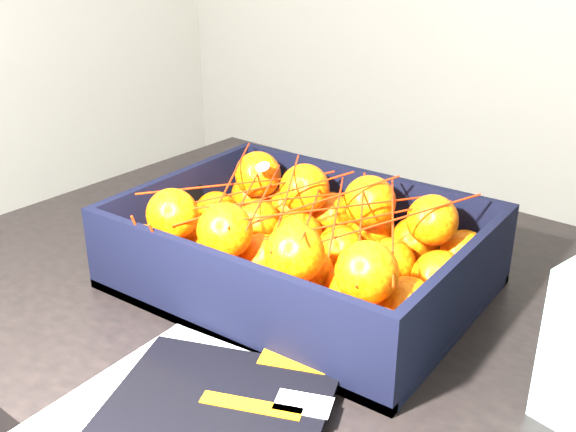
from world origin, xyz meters
The scene contains 5 objects.
table centered at (0.14, -0.03, 0.65)m, with size 1.25×0.88×0.75m.
magazine_stack centered at (0.13, -0.35, 0.76)m, with size 0.31×0.36×0.02m.
produce_crate centered at (0.06, -0.04, 0.78)m, with size 0.44×0.33×0.11m.
clementine_heap centered at (0.06, -0.04, 0.81)m, with size 0.42×0.31×0.12m.
mesh_net centered at (0.06, -0.05, 0.87)m, with size 0.37×0.29×0.10m.
Camera 1 is at (0.51, -0.69, 1.20)m, focal length 42.70 mm.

